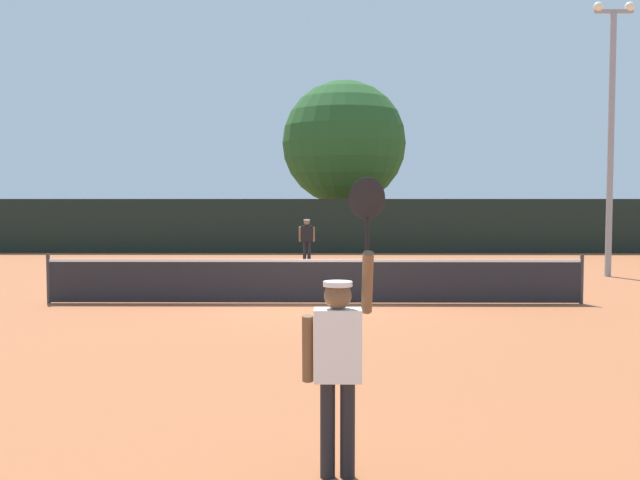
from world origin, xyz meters
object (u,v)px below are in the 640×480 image
(player_receiving, at_px, (307,236))
(player_serving, at_px, (339,348))
(parked_car_near, at_px, (167,229))
(light_pole, at_px, (611,121))
(tennis_ball, at_px, (346,305))
(large_tree, at_px, (344,143))

(player_receiving, bearing_deg, player_serving, 92.30)
(parked_car_near, bearing_deg, light_pole, -34.05)
(player_serving, height_order, parked_car_near, player_serving)
(player_receiving, distance_m, parked_car_near, 12.69)
(player_serving, xyz_separation_m, tennis_ball, (0.31, 9.17, -1.02))
(player_receiving, distance_m, large_tree, 10.59)
(large_tree, bearing_deg, player_serving, -91.51)
(player_serving, bearing_deg, tennis_ball, 88.08)
(large_tree, height_order, parked_car_near, large_tree)
(player_serving, xyz_separation_m, parked_car_near, (-8.12, 30.05, -0.27))
(tennis_ball, xyz_separation_m, parked_car_near, (-8.43, 20.87, 0.74))
(light_pole, bearing_deg, tennis_ball, -142.75)
(player_serving, relative_size, parked_car_near, 0.55)
(player_receiving, bearing_deg, light_pole, 152.97)
(tennis_ball, bearing_deg, player_receiving, 95.97)
(player_serving, bearing_deg, large_tree, 88.49)
(player_serving, distance_m, tennis_ball, 9.23)
(light_pole, xyz_separation_m, large_tree, (-7.37, 14.20, 0.50))
(large_tree, bearing_deg, light_pole, -62.58)
(tennis_ball, bearing_deg, light_pole, 37.25)
(player_serving, height_order, light_pole, light_pole)
(large_tree, bearing_deg, parked_car_near, 175.45)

